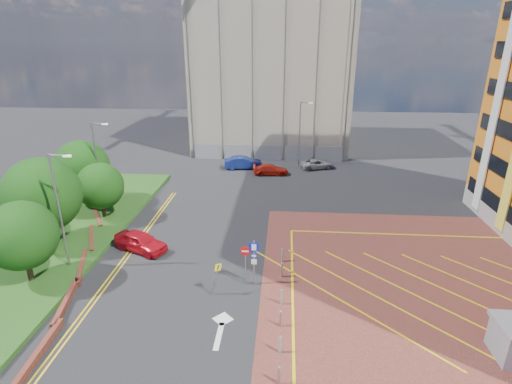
# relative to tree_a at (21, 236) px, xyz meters

# --- Properties ---
(ground) EXTENTS (140.00, 140.00, 0.00)m
(ground) POSITION_rel_tree_a_xyz_m (14.00, 0.00, -3.50)
(ground) COLOR black
(ground) RESTS_ON ground
(forecourt) EXTENTS (26.00, 26.00, 0.02)m
(forecourt) POSITION_rel_tree_a_xyz_m (28.00, 0.00, -3.49)
(forecourt) COLOR brown
(forecourt) RESTS_ON ground
(grass_bed) EXTENTS (14.00, 32.00, 0.30)m
(grass_bed) POSITION_rel_tree_a_xyz_m (-4.00, 6.00, -3.35)
(grass_bed) COLOR #1F4817
(grass_bed) RESTS_ON ground
(retaining_wall) EXTENTS (6.06, 20.33, 0.40)m
(retaining_wall) POSITION_rel_tree_a_xyz_m (2.20, 2.00, -3.30)
(retaining_wall) COLOR brown
(retaining_wall) RESTS_ON ground
(tree_a) EXTENTS (4.40, 4.40, 5.41)m
(tree_a) POSITION_rel_tree_a_xyz_m (0.00, 0.00, 0.00)
(tree_a) COLOR #3D2B1C
(tree_a) RESTS_ON grass_bed
(tree_b) EXTENTS (5.60, 5.60, 6.74)m
(tree_b) POSITION_rel_tree_a_xyz_m (-1.50, 5.00, 0.73)
(tree_b) COLOR #3D2B1C
(tree_b) RESTS_ON grass_bed
(tree_c) EXTENTS (4.00, 4.00, 4.90)m
(tree_c) POSITION_rel_tree_a_xyz_m (0.50, 10.00, -0.31)
(tree_c) COLOR #3D2B1C
(tree_c) RESTS_ON grass_bed
(tree_d) EXTENTS (5.00, 5.00, 6.08)m
(tree_d) POSITION_rel_tree_a_xyz_m (-2.50, 13.00, 0.37)
(tree_d) COLOR #3D2B1C
(tree_d) RESTS_ON grass_bed
(lamp_left_near) EXTENTS (1.53, 0.16, 8.00)m
(lamp_left_near) POSITION_rel_tree_a_xyz_m (1.58, 2.00, 1.16)
(lamp_left_near) COLOR #9EA0A8
(lamp_left_near) RESTS_ON grass_bed
(lamp_left_far) EXTENTS (1.53, 0.16, 8.00)m
(lamp_left_far) POSITION_rel_tree_a_xyz_m (-0.42, 12.00, 1.16)
(lamp_left_far) COLOR #9EA0A8
(lamp_left_far) RESTS_ON grass_bed
(lamp_back) EXTENTS (1.53, 0.16, 8.00)m
(lamp_back) POSITION_rel_tree_a_xyz_m (18.08, 28.00, 0.86)
(lamp_back) COLOR #9EA0A8
(lamp_back) RESTS_ON ground
(sign_cluster) EXTENTS (1.17, 0.12, 3.20)m
(sign_cluster) POSITION_rel_tree_a_xyz_m (14.30, 0.98, -1.55)
(sign_cluster) COLOR #9EA0A8
(sign_cluster) RESTS_ON ground
(warning_sign) EXTENTS (0.75, 0.42, 2.25)m
(warning_sign) POSITION_rel_tree_a_xyz_m (12.28, -0.33, -2.07)
(warning_sign) COLOR #9EA0A8
(warning_sign) RESTS_ON ground
(bollard_row) EXTENTS (0.14, 11.14, 0.90)m
(bollard_row) POSITION_rel_tree_a_xyz_m (16.30, -1.67, -3.03)
(bollard_row) COLOR #9EA0A8
(bollard_row) RESTS_ON forecourt
(construction_building) EXTENTS (21.20, 19.20, 22.00)m
(construction_building) POSITION_rel_tree_a_xyz_m (14.00, 40.00, 7.50)
(construction_building) COLOR #ADA08D
(construction_building) RESTS_ON ground
(construction_fence) EXTENTS (21.60, 0.06, 2.00)m
(construction_fence) POSITION_rel_tree_a_xyz_m (15.00, 30.00, -2.50)
(construction_fence) COLOR gray
(construction_fence) RESTS_ON ground
(car_red_left) EXTENTS (4.66, 3.37, 1.47)m
(car_red_left) POSITION_rel_tree_a_xyz_m (5.60, 4.88, -2.77)
(car_red_left) COLOR red
(car_red_left) RESTS_ON ground
(car_blue_back) EXTENTS (4.85, 2.31, 1.54)m
(car_blue_back) POSITION_rel_tree_a_xyz_m (11.15, 25.99, -2.74)
(car_blue_back) COLOR navy
(car_blue_back) RESTS_ON ground
(car_red_back) EXTENTS (4.26, 2.04, 1.20)m
(car_red_back) POSITION_rel_tree_a_xyz_m (14.65, 23.88, -2.90)
(car_red_back) COLOR red
(car_red_back) RESTS_ON ground
(car_silver_back) EXTENTS (4.52, 3.09, 1.15)m
(car_silver_back) POSITION_rel_tree_a_xyz_m (20.28, 26.74, -2.93)
(car_silver_back) COLOR #B1B2B9
(car_silver_back) RESTS_ON ground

